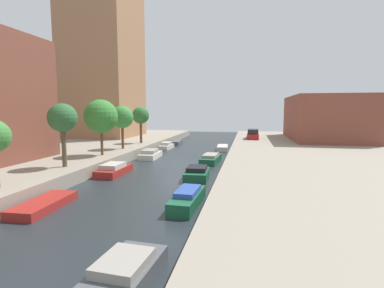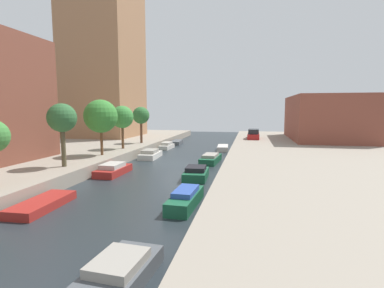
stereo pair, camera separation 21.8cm
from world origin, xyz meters
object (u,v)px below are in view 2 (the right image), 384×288
object	(u,v)px
street_tree_1	(62,119)
low_block_right	(327,118)
moored_boat_right_1	(185,199)
moored_boat_right_4	(223,148)
moored_boat_left_3	(150,154)
street_tree_4	(141,116)
moored_boat_right_2	(196,173)
parked_car	(253,135)
moored_boat_right_0	(120,272)
moored_boat_left_1	(42,204)
street_tree_2	(101,116)
apartment_tower_far	(104,63)
moored_boat_right_3	(211,159)
moored_boat_left_2	(113,170)
moored_boat_left_5	(177,142)
street_tree_3	(122,117)
moored_boat_left_4	(167,146)

from	to	relation	value
street_tree_1	low_block_right	bearing A→B (deg)	46.42
moored_boat_right_1	moored_boat_right_4	world-z (taller)	moored_boat_right_1
moored_boat_left_3	moored_boat_right_4	xyz separation A→B (m)	(7.29, 7.53, -0.08)
street_tree_4	moored_boat_right_2	distance (m)	17.81
parked_car	moored_boat_right_0	world-z (taller)	parked_car
moored_boat_right_0	street_tree_1	bearing A→B (deg)	130.15
parked_car	moored_boat_left_1	world-z (taller)	parked_car
street_tree_2	street_tree_4	xyz separation A→B (m)	(0.00, 10.46, -0.16)
moored_boat_left_1	moored_boat_right_0	xyz separation A→B (m)	(7.15, -5.66, 0.14)
street_tree_1	moored_boat_right_0	world-z (taller)	street_tree_1
low_block_right	street_tree_1	size ratio (longest dim) A/B	3.33
apartment_tower_far	moored_boat_right_3	bearing A→B (deg)	-38.80
moored_boat_right_3	moored_boat_right_0	bearing A→B (deg)	-90.00
moored_boat_left_2	moored_boat_left_5	size ratio (longest dim) A/B	0.96
street_tree_1	moored_boat_left_2	world-z (taller)	street_tree_1
apartment_tower_far	moored_boat_left_5	world-z (taller)	apartment_tower_far
street_tree_3	moored_boat_left_3	size ratio (longest dim) A/B	1.20
apartment_tower_far	street_tree_1	bearing A→B (deg)	-69.55
low_block_right	street_tree_4	distance (m)	26.60
low_block_right	moored_boat_right_2	distance (m)	28.44
street_tree_2	moored_boat_right_2	bearing A→B (deg)	-20.97
street_tree_1	moored_boat_right_3	distance (m)	14.32
moored_boat_left_1	moored_boat_left_5	bearing A→B (deg)	90.25
street_tree_2	moored_boat_right_0	xyz separation A→B (m)	(10.05, -17.78, -4.31)
low_block_right	street_tree_3	distance (m)	29.16
moored_boat_right_4	moored_boat_right_2	bearing A→B (deg)	-92.06
street_tree_2	moored_boat_right_1	bearing A→B (deg)	-44.42
moored_boat_right_1	moored_boat_right_2	bearing A→B (deg)	95.20
street_tree_4	moored_boat_right_3	distance (m)	12.96
street_tree_3	moored_boat_left_4	size ratio (longest dim) A/B	1.41
moored_boat_right_0	moored_boat_right_4	bearing A→B (deg)	89.24
low_block_right	street_tree_1	bearing A→B (deg)	-133.58
street_tree_1	moored_boat_left_1	bearing A→B (deg)	-65.08
moored_boat_right_4	moored_boat_left_1	bearing A→B (deg)	-107.13
apartment_tower_far	moored_boat_right_0	xyz separation A→B (m)	(19.29, -36.69, -12.27)
street_tree_3	moored_boat_right_2	size ratio (longest dim) A/B	1.42
street_tree_1	street_tree_3	bearing A→B (deg)	90.00
parked_car	moored_boat_left_3	bearing A→B (deg)	-128.55
street_tree_4	moored_boat_left_3	distance (m)	7.65
street_tree_1	moored_boat_right_3	bearing A→B (deg)	42.67
moored_boat_left_3	moored_boat_right_1	world-z (taller)	moored_boat_right_1
low_block_right	moored_boat_left_2	bearing A→B (deg)	-132.69
street_tree_3	street_tree_4	distance (m)	5.71
street_tree_4	moored_boat_left_1	world-z (taller)	street_tree_4
moored_boat_left_5	street_tree_2	bearing A→B (deg)	-98.60
parked_car	moored_boat_right_4	world-z (taller)	parked_car
apartment_tower_far	moored_boat_right_4	size ratio (longest dim) A/B	6.15
moored_boat_left_2	moored_boat_left_3	world-z (taller)	moored_boat_left_3
apartment_tower_far	moored_boat_left_4	world-z (taller)	apartment_tower_far
moored_boat_right_1	moored_boat_left_4	bearing A→B (deg)	108.53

